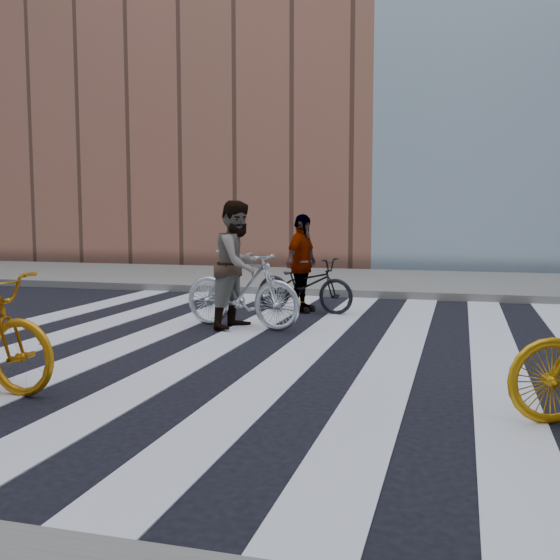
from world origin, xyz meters
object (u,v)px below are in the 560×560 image
at_px(rider_mid, 238,265).
at_px(rider_rear, 302,263).
at_px(bike_dark_rear, 304,285).
at_px(bike_silver_mid, 242,289).

relative_size(rider_mid, rider_rear, 1.12).
bearing_deg(rider_mid, bike_dark_rear, -5.49).
distance_m(bike_dark_rear, rider_mid, 1.87).
relative_size(bike_silver_mid, bike_dark_rear, 1.07).
distance_m(bike_silver_mid, rider_mid, 0.35).
distance_m(bike_silver_mid, bike_dark_rear, 1.81).
xyz_separation_m(bike_silver_mid, rider_mid, (-0.05, 0.00, 0.35)).
relative_size(bike_dark_rear, rider_rear, 1.07).
distance_m(bike_dark_rear, rider_rear, 0.36).
distance_m(bike_silver_mid, rider_rear, 1.81).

